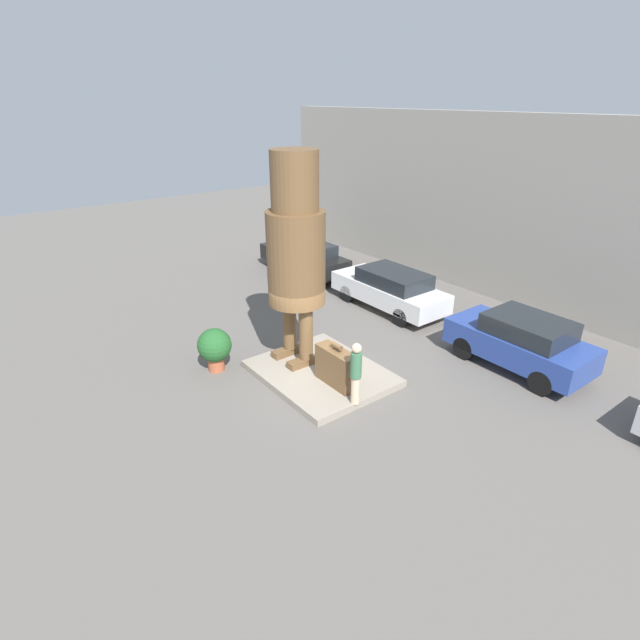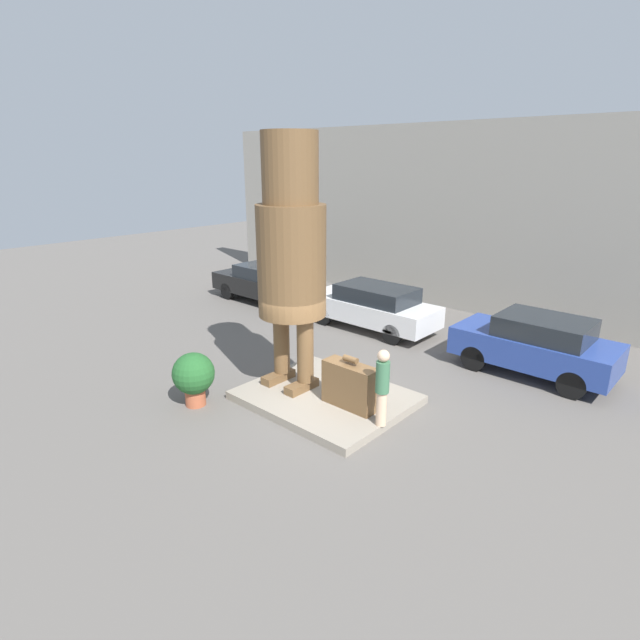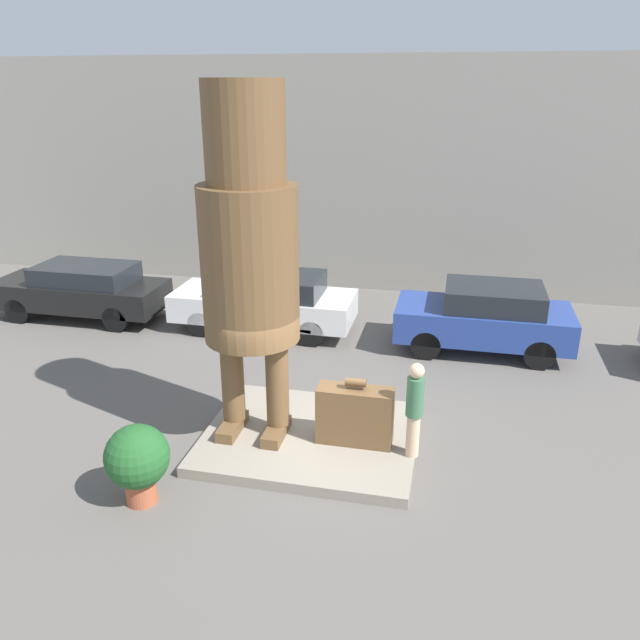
{
  "view_description": "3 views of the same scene",
  "coord_description": "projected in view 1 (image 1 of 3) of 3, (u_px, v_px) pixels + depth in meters",
  "views": [
    {
      "loc": [
        10.09,
        -7.74,
        7.57
      ],
      "look_at": [
        0.1,
        -0.11,
        1.89
      ],
      "focal_mm": 28.0,
      "sensor_mm": 36.0,
      "label": 1
    },
    {
      "loc": [
        7.35,
        -8.34,
        5.73
      ],
      "look_at": [
        -0.45,
        0.28,
        1.94
      ],
      "focal_mm": 28.0,
      "sensor_mm": 36.0,
      "label": 2
    },
    {
      "loc": [
        2.34,
        -9.7,
        6.25
      ],
      "look_at": [
        0.11,
        0.29,
        2.33
      ],
      "focal_mm": 35.0,
      "sensor_mm": 36.0,
      "label": 3
    }
  ],
  "objects": [
    {
      "name": "pedestal",
      "position": [
        321.0,
        373.0,
        14.66
      ],
      "size": [
        3.87,
        3.17,
        0.2
      ],
      "color": "gray",
      "rests_on": "ground_plane"
    },
    {
      "name": "parked_car_blue",
      "position": [
        521.0,
        341.0,
        14.83
      ],
      "size": [
        4.2,
        1.87,
        1.68
      ],
      "rotation": [
        0.0,
        0.0,
        3.14
      ],
      "color": "#284293",
      "rests_on": "ground_plane"
    },
    {
      "name": "ground_plane",
      "position": [
        321.0,
        376.0,
        14.7
      ],
      "size": [
        60.0,
        60.0,
        0.0
      ],
      "primitive_type": "plane",
      "color": "#605B56"
    },
    {
      "name": "building_backdrop",
      "position": [
        526.0,
        214.0,
        18.57
      ],
      "size": [
        28.0,
        0.6,
        7.01
      ],
      "color": "gray",
      "rests_on": "ground_plane"
    },
    {
      "name": "statue_figure",
      "position": [
        296.0,
        245.0,
        13.81
      ],
      "size": [
        1.65,
        1.65,
        6.11
      ],
      "color": "brown",
      "rests_on": "pedestal"
    },
    {
      "name": "parked_car_white",
      "position": [
        390.0,
        288.0,
        19.01
      ],
      "size": [
        4.79,
        1.8,
        1.57
      ],
      "rotation": [
        0.0,
        0.0,
        3.14
      ],
      "color": "silver",
      "rests_on": "ground_plane"
    },
    {
      "name": "tourist",
      "position": [
        356.0,
        371.0,
        12.69
      ],
      "size": [
        0.3,
        0.3,
        1.74
      ],
      "color": "beige",
      "rests_on": "pedestal"
    },
    {
      "name": "parked_car_black",
      "position": [
        304.0,
        257.0,
        22.74
      ],
      "size": [
        4.78,
        1.75,
        1.54
      ],
      "rotation": [
        0.0,
        0.0,
        3.14
      ],
      "color": "black",
      "rests_on": "ground_plane"
    },
    {
      "name": "giant_suitcase",
      "position": [
        336.0,
        367.0,
        13.74
      ],
      "size": [
        1.35,
        0.48,
        1.25
      ],
      "color": "brown",
      "rests_on": "pedestal"
    },
    {
      "name": "planter_pot",
      "position": [
        215.0,
        347.0,
        14.74
      ],
      "size": [
        1.01,
        1.01,
        1.33
      ],
      "color": "#AD5638",
      "rests_on": "ground_plane"
    }
  ]
}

